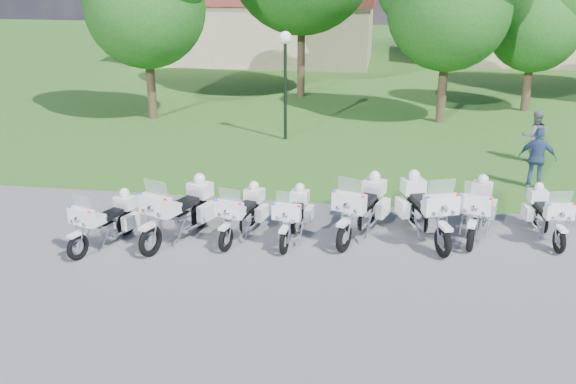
# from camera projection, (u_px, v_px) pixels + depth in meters

# --- Properties ---
(ground) EXTENTS (100.00, 100.00, 0.00)m
(ground) POSITION_uv_depth(u_px,v_px,m) (283.00, 248.00, 14.98)
(ground) COLOR #5D5D62
(ground) RESTS_ON ground
(grass_lawn) EXTENTS (100.00, 48.00, 0.01)m
(grass_lawn) POSITION_uv_depth(u_px,v_px,m) (353.00, 64.00, 39.99)
(grass_lawn) COLOR #33641F
(grass_lawn) RESTS_ON ground
(motorcycle_0) EXTENTS (1.19, 2.08, 1.46)m
(motorcycle_0) POSITION_uv_depth(u_px,v_px,m) (106.00, 221.00, 14.94)
(motorcycle_0) COLOR black
(motorcycle_0) RESTS_ON ground
(motorcycle_1) EXTENTS (1.43, 2.47, 1.74)m
(motorcycle_1) POSITION_uv_depth(u_px,v_px,m) (180.00, 211.00, 15.22)
(motorcycle_1) COLOR black
(motorcycle_1) RESTS_ON ground
(motorcycle_2) EXTENTS (1.02, 2.14, 1.46)m
(motorcycle_2) POSITION_uv_depth(u_px,v_px,m) (243.00, 213.00, 15.40)
(motorcycle_2) COLOR black
(motorcycle_2) RESTS_ON ground
(motorcycle_3) EXTENTS (0.81, 2.14, 1.43)m
(motorcycle_3) POSITION_uv_depth(u_px,v_px,m) (293.00, 215.00, 15.30)
(motorcycle_3) COLOR black
(motorcycle_3) RESTS_ON ground
(motorcycle_4) EXTENTS (1.37, 2.46, 1.72)m
(motorcycle_4) POSITION_uv_depth(u_px,v_px,m) (362.00, 207.00, 15.43)
(motorcycle_4) COLOR black
(motorcycle_4) RESTS_ON ground
(motorcycle_5) EXTENTS (1.42, 2.52, 1.77)m
(motorcycle_5) POSITION_uv_depth(u_px,v_px,m) (425.00, 209.00, 15.30)
(motorcycle_5) COLOR black
(motorcycle_5) RESTS_ON ground
(motorcycle_6) EXTENTS (1.13, 2.36, 1.61)m
(motorcycle_6) POSITION_uv_depth(u_px,v_px,m) (477.00, 209.00, 15.46)
(motorcycle_6) COLOR black
(motorcycle_6) RESTS_ON ground
(motorcycle_7) EXTENTS (0.89, 2.11, 1.42)m
(motorcycle_7) POSITION_uv_depth(u_px,v_px,m) (547.00, 214.00, 15.36)
(motorcycle_7) COLOR black
(motorcycle_7) RESTS_ON ground
(lamp_post) EXTENTS (0.44, 0.44, 3.92)m
(lamp_post) POSITION_uv_depth(u_px,v_px,m) (285.00, 58.00, 22.74)
(lamp_post) COLOR black
(lamp_post) RESTS_ON ground
(tree_3) EXTENTS (4.57, 3.90, 6.09)m
(tree_3) POSITION_uv_depth(u_px,v_px,m) (535.00, 16.00, 26.74)
(tree_3) COLOR #38281C
(tree_3) RESTS_ON ground
(building_west) EXTENTS (14.56, 8.32, 4.10)m
(building_west) POSITION_uv_depth(u_px,v_px,m) (261.00, 27.00, 41.06)
(building_west) COLOR tan
(building_west) RESTS_ON ground
(building_east) EXTENTS (11.44, 7.28, 4.10)m
(building_east) POSITION_uv_depth(u_px,v_px,m) (531.00, 28.00, 40.47)
(building_east) COLOR tan
(building_east) RESTS_ON ground
(bystander_b) EXTENTS (0.89, 0.73, 1.70)m
(bystander_b) POSITION_uv_depth(u_px,v_px,m) (534.00, 136.00, 20.96)
(bystander_b) COLOR slate
(bystander_b) RESTS_ON ground
(bystander_c) EXTENTS (1.13, 0.69, 1.79)m
(bystander_c) POSITION_uv_depth(u_px,v_px,m) (537.00, 158.00, 18.57)
(bystander_c) COLOR #334A7A
(bystander_c) RESTS_ON ground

